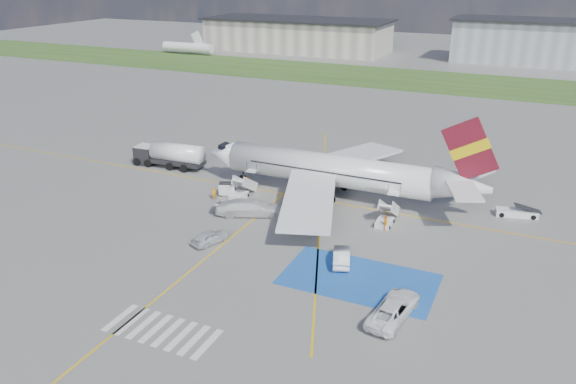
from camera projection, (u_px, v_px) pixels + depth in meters
name	position (u px, v px, depth m)	size (l,w,h in m)	color
ground	(280.00, 241.00, 58.96)	(400.00, 400.00, 0.00)	#60605E
grass_strip	(443.00, 82.00, 139.05)	(400.00, 30.00, 0.01)	#2D4C1E
taxiway_line_main	(321.00, 200.00, 69.07)	(120.00, 0.20, 0.01)	gold
taxiway_line_cross	(186.00, 275.00, 52.45)	(0.20, 60.00, 0.01)	gold
taxiway_line_diag	(321.00, 200.00, 69.07)	(0.20, 60.00, 0.01)	gold
staging_box	(359.00, 279.00, 51.73)	(14.00, 8.00, 0.01)	#1B4FA4
crosswalk	(162.00, 330.00, 44.47)	(9.00, 4.00, 0.01)	silver
terminal_west	(297.00, 36.00, 187.85)	(60.00, 22.00, 10.00)	gray
terminal_centre	(540.00, 43.00, 162.83)	(48.00, 18.00, 12.00)	gray
airliner	(339.00, 171.00, 68.91)	(36.81, 32.95, 11.92)	silver
airstairs_fwd	(240.00, 193.00, 69.72)	(1.90, 5.20, 3.60)	silver
airstairs_aft	(386.00, 219.00, 62.60)	(1.90, 5.20, 3.60)	silver
fuel_tanker	(170.00, 157.00, 80.00)	(10.65, 3.50, 3.58)	black
gpu_cart	(227.00, 189.00, 70.43)	(2.29, 1.90, 1.64)	silver
belt_loader	(517.00, 213.00, 64.64)	(5.12, 2.73, 1.48)	silver
car_silver_a	(210.00, 237.00, 58.19)	(1.67, 4.15, 1.41)	#B9BCC1
car_silver_b	(342.00, 256.00, 54.31)	(1.58, 4.52, 1.49)	silver
van_white_a	(394.00, 306.00, 45.87)	(2.51, 5.45, 2.04)	white
van_white_b	(252.00, 205.00, 64.60)	(2.55, 6.28, 2.46)	silver
crew_fwd	(214.00, 193.00, 69.09)	(0.58, 0.38, 1.58)	orange
crew_nose	(247.00, 182.00, 72.57)	(0.78, 0.60, 1.60)	orange
crew_aft	(385.00, 223.00, 60.99)	(1.03, 0.43, 1.75)	orange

